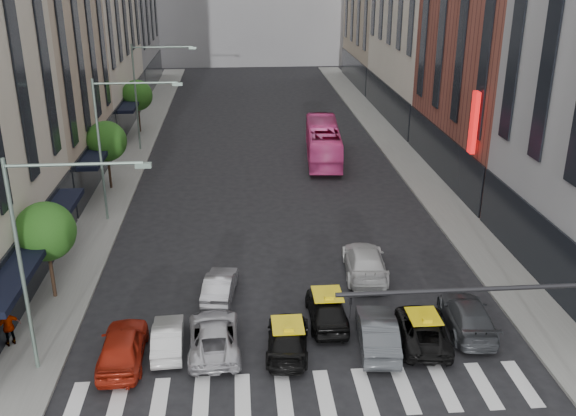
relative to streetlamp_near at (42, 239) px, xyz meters
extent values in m
cube|color=slate|center=(-1.46, 26.00, -5.83)|extent=(3.00, 96.00, 0.15)
cube|color=slate|center=(21.54, 26.00, -5.83)|extent=(3.00, 96.00, 0.15)
cube|color=tan|center=(-6.96, 24.00, 6.10)|extent=(8.00, 16.00, 24.00)
cube|color=brown|center=(27.04, 23.00, 7.10)|extent=(8.00, 18.00, 26.00)
cylinder|color=black|center=(-1.76, 6.00, -4.18)|extent=(0.18, 0.18, 3.15)
sphere|color=#1B4313|center=(-1.76, 6.00, -2.24)|extent=(2.88, 2.88, 2.88)
cylinder|color=black|center=(-1.76, 22.00, -4.18)|extent=(0.18, 0.18, 3.15)
sphere|color=#1B4313|center=(-1.76, 22.00, -2.24)|extent=(2.88, 2.88, 2.88)
cylinder|color=black|center=(-1.76, 38.00, -4.18)|extent=(0.18, 0.18, 3.15)
sphere|color=#1B4313|center=(-1.76, 38.00, -2.24)|extent=(2.88, 2.88, 2.88)
cylinder|color=gray|center=(-0.96, 0.00, -1.25)|extent=(0.16, 0.16, 9.00)
cylinder|color=gray|center=(1.54, 0.00, 2.95)|extent=(5.00, 0.12, 0.12)
cube|color=gray|center=(4.04, 0.00, 2.85)|extent=(0.60, 0.25, 0.18)
cylinder|color=gray|center=(-0.96, 16.00, -1.25)|extent=(0.16, 0.16, 9.00)
cylinder|color=gray|center=(1.54, 16.00, 2.95)|extent=(5.00, 0.12, 0.12)
cube|color=gray|center=(4.04, 16.00, 2.85)|extent=(0.60, 0.25, 0.18)
cylinder|color=gray|center=(-0.96, 32.00, -1.25)|extent=(0.16, 0.16, 9.00)
cylinder|color=gray|center=(1.54, 32.00, 2.95)|extent=(5.00, 0.12, 0.12)
cube|color=gray|center=(4.04, 32.00, 2.85)|extent=(0.60, 0.25, 0.18)
cylinder|color=black|center=(15.54, -5.00, -0.10)|extent=(10.00, 0.16, 0.16)
imported|color=black|center=(11.04, -5.00, -0.60)|extent=(0.13, 0.16, 0.80)
cube|color=red|center=(22.64, 16.00, 0.10)|extent=(0.30, 0.70, 4.00)
imported|color=maroon|center=(2.48, 0.30, -5.13)|extent=(1.91, 4.55, 1.54)
imported|color=beige|center=(4.29, 1.06, -5.30)|extent=(1.48, 3.75, 1.22)
imported|color=#AEADB3|center=(6.28, 0.94, -5.24)|extent=(2.38, 4.84, 1.32)
imported|color=black|center=(9.44, 0.55, -5.27)|extent=(2.22, 4.54, 1.27)
imported|color=black|center=(11.45, 2.70, -5.17)|extent=(1.76, 4.31, 1.47)
imported|color=#3A3E42|center=(13.35, 0.52, -5.16)|extent=(2.02, 4.66, 1.49)
imported|color=black|center=(15.44, 0.78, -5.27)|extent=(2.64, 4.77, 1.26)
imported|color=#393C40|center=(17.75, 1.61, -5.20)|extent=(2.42, 5.02, 1.41)
imported|color=#9E9EA3|center=(6.46, 5.50, -5.26)|extent=(1.88, 4.08, 1.29)
imported|color=silver|center=(14.12, 7.31, -5.14)|extent=(2.56, 5.42, 1.53)
imported|color=#E74493|center=(14.64, 28.14, -4.39)|extent=(3.46, 11.07, 3.03)
imported|color=gray|center=(-2.56, 1.78, -4.87)|extent=(1.09, 0.96, 1.77)
camera|label=1|loc=(7.55, -22.96, 10.10)|focal=40.00mm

